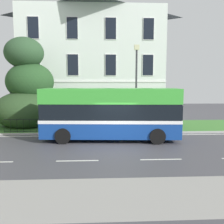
% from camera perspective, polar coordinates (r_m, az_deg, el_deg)
% --- Properties ---
extents(ground_plane, '(60.00, 56.00, 0.18)m').
position_cam_1_polar(ground_plane, '(14.64, 0.87, -7.75)').
color(ground_plane, '#424147').
extents(georgian_townhouse, '(14.45, 10.26, 12.44)m').
position_cam_1_polar(georgian_townhouse, '(28.68, -4.38, 12.31)').
color(georgian_townhouse, silver).
rests_on(georgian_townhouse, ground_plane).
extents(iron_verge_railing, '(12.18, 0.04, 0.97)m').
position_cam_1_polar(iron_verge_railing, '(17.80, -5.13, -3.01)').
color(iron_verge_railing, black).
rests_on(iron_verge_railing, ground_plane).
extents(evergreen_tree, '(5.23, 5.23, 7.55)m').
position_cam_1_polar(evergreen_tree, '(21.58, -19.02, 4.23)').
color(evergreen_tree, '#423328').
rests_on(evergreen_tree, ground_plane).
extents(single_decker_bus, '(8.77, 3.12, 3.30)m').
position_cam_1_polar(single_decker_bus, '(15.72, -0.32, -0.23)').
color(single_decker_bus, navy).
rests_on(single_decker_bus, ground_plane).
extents(street_lamp_post, '(0.36, 0.24, 6.24)m').
position_cam_1_polar(street_lamp_post, '(18.25, 5.66, 7.02)').
color(street_lamp_post, '#333338').
rests_on(street_lamp_post, ground_plane).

